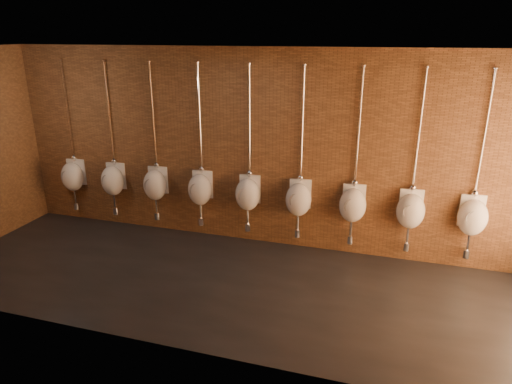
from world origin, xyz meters
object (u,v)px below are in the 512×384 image
urinal_2 (155,184)px  urinal_3 (200,189)px  urinal_0 (73,176)px  urinal_5 (299,199)px  urinal_6 (353,204)px  urinal_1 (113,180)px  urinal_8 (473,216)px  urinal_7 (411,210)px  urinal_4 (248,193)px

urinal_2 → urinal_3: (0.85, 0.00, 0.00)m
urinal_0 → urinal_2: bearing=0.0°
urinal_5 → urinal_6: 0.85m
urinal_0 → urinal_2: 1.70m
urinal_5 → urinal_6: bearing=0.0°
urinal_1 → urinal_8: size_ratio=1.00×
urinal_3 → urinal_6: 2.55m
urinal_0 → urinal_7: size_ratio=1.00×
urinal_3 → urinal_6: bearing=0.0°
urinal_1 → urinal_3: size_ratio=1.00×
urinal_0 → urinal_1: same height
urinal_3 → urinal_4: same height
urinal_8 → urinal_6: bearing=180.0°
urinal_5 → urinal_6: same height
urinal_0 → urinal_4: (3.40, 0.00, 0.00)m
urinal_7 → urinal_2: bearing=180.0°
urinal_7 → urinal_8: same height
urinal_5 → urinal_2: bearing=180.0°
urinal_2 → urinal_4: 1.70m
urinal_1 → urinal_4: same height
urinal_7 → urinal_8: bearing=0.0°
urinal_4 → urinal_5: size_ratio=1.00×
urinal_7 → urinal_6: bearing=180.0°
urinal_3 → urinal_8: 4.25m
urinal_5 → urinal_6: (0.85, 0.00, 0.00)m
urinal_1 → urinal_8: bearing=0.0°
urinal_2 → urinal_3: size_ratio=1.00×
urinal_3 → urinal_7: size_ratio=1.00×
urinal_2 → urinal_3: bearing=0.0°
urinal_4 → urinal_8: size_ratio=1.00×
urinal_7 → urinal_5: bearing=180.0°
urinal_3 → urinal_8: same height
urinal_1 → urinal_3: 1.70m
urinal_3 → urinal_4: size_ratio=1.00×
urinal_2 → urinal_7: 4.25m
urinal_1 → urinal_2: (0.85, 0.00, 0.00)m
urinal_0 → urinal_6: size_ratio=1.00×
urinal_2 → urinal_6: (3.40, 0.00, 0.00)m
urinal_0 → urinal_6: 5.10m
urinal_0 → urinal_6: bearing=0.0°
urinal_5 → urinal_8: (2.55, 0.00, 0.00)m
urinal_4 → urinal_6: same height
urinal_2 → urinal_8: (5.10, 0.00, 0.00)m
urinal_4 → urinal_5: same height
urinal_5 → urinal_7: bearing=0.0°
urinal_0 → urinal_8: same height
urinal_0 → urinal_1: (0.85, 0.00, 0.00)m
urinal_6 → urinal_7: bearing=0.0°
urinal_0 → urinal_5: (4.25, 0.00, 0.00)m
urinal_0 → urinal_5: bearing=0.0°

